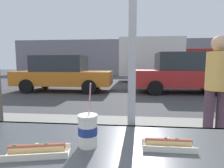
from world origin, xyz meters
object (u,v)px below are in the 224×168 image
at_px(parked_car_orange, 63,73).
at_px(pedestrian, 217,84).
at_px(soda_cup_right, 88,130).
at_px(parked_car_red, 182,73).
at_px(hotdog_tray_far, 37,150).
at_px(hotdog_tray_near, 168,144).
at_px(box_truck, 159,59).

bearing_deg(parked_car_orange, pedestrian, -52.00).
height_order(soda_cup_right, pedestrian, pedestrian).
bearing_deg(parked_car_red, soda_cup_right, -109.06).
bearing_deg(hotdog_tray_far, soda_cup_right, 27.87).
distance_m(hotdog_tray_near, parked_car_red, 7.99).
bearing_deg(hotdog_tray_near, parked_car_orange, 113.97).
bearing_deg(parked_car_red, hotdog_tray_near, -106.45).
distance_m(parked_car_red, pedestrian, 5.88).
bearing_deg(parked_car_orange, box_truck, 43.97).
relative_size(parked_car_orange, parked_car_red, 1.06).
height_order(soda_cup_right, hotdog_tray_near, soda_cup_right).
relative_size(hotdog_tray_near, parked_car_orange, 0.05).
relative_size(hotdog_tray_far, box_truck, 0.05).
bearing_deg(box_truck, hotdog_tray_near, -99.02).
bearing_deg(hotdog_tray_far, box_truck, 78.55).
relative_size(hotdog_tray_near, hotdog_tray_far, 0.85).
bearing_deg(parked_car_orange, hotdog_tray_near, -66.03).
relative_size(hotdog_tray_far, parked_car_red, 0.07).
xyz_separation_m(box_truck, pedestrian, (-0.96, -11.04, -0.66)).
relative_size(parked_car_red, box_truck, 0.69).
xyz_separation_m(hotdog_tray_far, box_truck, (2.64, 13.05, 0.75)).
height_order(parked_car_orange, parked_car_red, parked_car_red).
xyz_separation_m(parked_car_red, box_truck, (-0.21, 5.27, 0.79)).
height_order(hotdog_tray_far, parked_car_red, parked_car_red).
height_order(hotdog_tray_near, hotdog_tray_far, same).
height_order(hotdog_tray_near, parked_car_red, parked_car_red).
xyz_separation_m(hotdog_tray_near, hotdog_tray_far, (-0.59, -0.12, -0.00)).
xyz_separation_m(hotdog_tray_near, box_truck, (2.05, 12.94, 0.75)).
bearing_deg(hotdog_tray_near, pedestrian, 60.00).
height_order(hotdog_tray_far, pedestrian, pedestrian).
relative_size(hotdog_tray_far, pedestrian, 0.18).
bearing_deg(soda_cup_right, hotdog_tray_far, -152.13).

